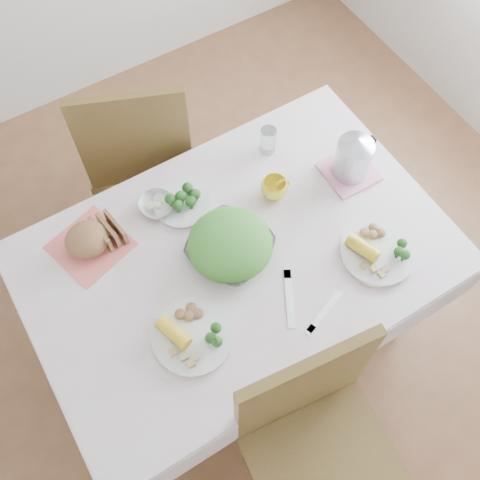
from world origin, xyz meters
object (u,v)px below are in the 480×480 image
dinner_plate_left (193,336)px  electric_kettle (354,154)px  chair_near (323,468)px  yellow_mug (274,188)px  dining_table (238,297)px  chair_far (142,149)px  salad_bowl (230,248)px  dinner_plate_right (377,252)px

dinner_plate_left → electric_kettle: size_ratio=1.42×
chair_near → yellow_mug: 1.01m
dining_table → chair_far: bearing=90.9°
dining_table → yellow_mug: (0.25, 0.15, 0.43)m
chair_far → yellow_mug: (0.26, -0.69, 0.34)m
chair_far → salad_bowl: bearing=112.0°
yellow_mug → electric_kettle: 0.32m
dinner_plate_right → electric_kettle: electric_kettle is taller
chair_far → salad_bowl: size_ratio=3.67×
dinner_plate_left → dinner_plate_right: 0.72m
dinner_plate_right → chair_near: bearing=-138.0°
salad_bowl → yellow_mug: 0.30m
chair_far → dinner_plate_right: 1.22m
chair_near → salad_bowl: size_ratio=3.77×
salad_bowl → dining_table: bearing=-45.1°
dinner_plate_left → yellow_mug: 0.64m
dining_table → electric_kettle: (0.55, 0.08, 0.51)m
dinner_plate_right → electric_kettle: 0.38m
salad_bowl → yellow_mug: yellow_mug is taller
dining_table → chair_near: 0.75m
chair_near → dinner_plate_right: bearing=48.4°
chair_near → electric_kettle: size_ratio=5.50×
dining_table → dinner_plate_left: size_ratio=5.11×
dinner_plate_right → yellow_mug: (-0.18, 0.41, 0.03)m
chair_far → electric_kettle: (0.56, -0.76, 0.42)m
salad_bowl → dinner_plate_left: 0.34m
dinner_plate_right → salad_bowl: bearing=148.1°
dining_table → yellow_mug: 0.52m
dining_table → electric_kettle: bearing=8.3°
chair_near → chair_far: (0.09, 1.57, 0.00)m
chair_far → yellow_mug: chair_far is taller
salad_bowl → yellow_mug: bearing=25.7°
dinner_plate_right → yellow_mug: bearing=113.4°
yellow_mug → dining_table: bearing=-148.9°
chair_near → electric_kettle: (0.65, 0.81, 0.42)m
dinner_plate_right → yellow_mug: yellow_mug is taller
salad_bowl → dinner_plate_left: bearing=-142.4°
yellow_mug → electric_kettle: electric_kettle is taller
chair_far → dinner_plate_left: bearing=97.4°
chair_near → electric_kettle: bearing=57.7°
chair_far → yellow_mug: bearing=133.4°
yellow_mug → electric_kettle: (0.30, -0.07, 0.08)m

